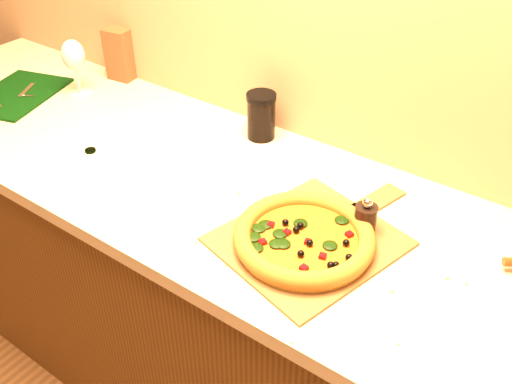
% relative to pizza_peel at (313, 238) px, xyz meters
% --- Properties ---
extents(cabinet, '(2.80, 0.65, 0.86)m').
position_rel_pizza_peel_xyz_m(cabinet, '(-0.19, 0.06, -0.47)').
color(cabinet, '#4B2D10').
rests_on(cabinet, ground).
extents(countertop, '(2.84, 0.68, 0.04)m').
position_rel_pizza_peel_xyz_m(countertop, '(-0.19, 0.06, -0.02)').
color(countertop, '#BFB195').
rests_on(countertop, cabinet).
extents(pizza_peel, '(0.42, 0.54, 0.01)m').
position_rel_pizza_peel_xyz_m(pizza_peel, '(0.00, 0.00, 0.00)').
color(pizza_peel, brown).
rests_on(pizza_peel, countertop).
extents(pizza, '(0.31, 0.31, 0.04)m').
position_rel_pizza_peel_xyz_m(pizza, '(-0.00, -0.03, 0.02)').
color(pizza, '#B97F2E').
rests_on(pizza, pizza_peel).
extents(cutting_board, '(0.31, 0.37, 0.02)m').
position_rel_pizza_peel_xyz_m(cutting_board, '(-1.17, 0.05, 0.00)').
color(cutting_board, black).
rests_on(cutting_board, countertop).
extents(bottle_cap, '(0.04, 0.04, 0.01)m').
position_rel_pizza_peel_xyz_m(bottle_cap, '(-0.70, -0.04, -0.00)').
color(bottle_cap, black).
rests_on(bottle_cap, countertop).
extents(pepper_grinder, '(0.05, 0.05, 0.10)m').
position_rel_pizza_peel_xyz_m(pepper_grinder, '(0.08, 0.09, 0.04)').
color(pepper_grinder, black).
rests_on(pepper_grinder, countertop).
extents(wine_glass, '(0.08, 0.08, 0.19)m').
position_rel_pizza_peel_xyz_m(wine_glass, '(-1.01, 0.19, 0.13)').
color(wine_glass, silver).
rests_on(wine_glass, countertop).
extents(paper_bag, '(0.10, 0.08, 0.18)m').
position_rel_pizza_peel_xyz_m(paper_bag, '(-0.99, 0.36, 0.08)').
color(paper_bag, brown).
rests_on(paper_bag, countertop).
extents(dark_jar, '(0.09, 0.09, 0.14)m').
position_rel_pizza_peel_xyz_m(dark_jar, '(-0.36, 0.31, 0.07)').
color(dark_jar, black).
rests_on(dark_jar, countertop).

